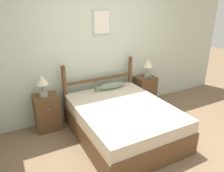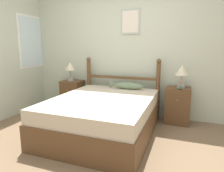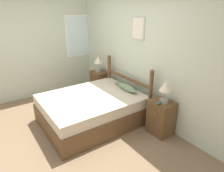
# 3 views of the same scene
# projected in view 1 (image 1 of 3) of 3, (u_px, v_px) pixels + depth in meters

# --- Properties ---
(ground_plane) EXTENTS (16.00, 16.00, 0.00)m
(ground_plane) POSITION_uv_depth(u_px,v_px,m) (150.00, 155.00, 3.34)
(ground_plane) COLOR #7A6047
(wall_back) EXTENTS (6.40, 0.08, 2.55)m
(wall_back) POSITION_uv_depth(u_px,v_px,m) (100.00, 51.00, 4.30)
(wall_back) COLOR beige
(wall_back) RESTS_ON ground_plane
(bed) EXTENTS (1.50, 1.92, 0.58)m
(bed) POSITION_uv_depth(u_px,v_px,m) (123.00, 121.00, 3.72)
(bed) COLOR brown
(bed) RESTS_ON ground_plane
(headboard) EXTENTS (1.51, 0.09, 1.14)m
(headboard) POSITION_uv_depth(u_px,v_px,m) (100.00, 86.00, 4.35)
(headboard) COLOR brown
(headboard) RESTS_ON ground_plane
(nightstand_left) EXTENTS (0.42, 0.37, 0.65)m
(nightstand_left) POSITION_uv_depth(u_px,v_px,m) (47.00, 112.00, 3.93)
(nightstand_left) COLOR brown
(nightstand_left) RESTS_ON ground_plane
(nightstand_right) EXTENTS (0.42, 0.37, 0.65)m
(nightstand_right) POSITION_uv_depth(u_px,v_px,m) (145.00, 91.00, 4.88)
(nightstand_right) COLOR brown
(nightstand_right) RESTS_ON ground_plane
(table_lamp_left) EXTENTS (0.21, 0.21, 0.40)m
(table_lamp_left) POSITION_uv_depth(u_px,v_px,m) (42.00, 82.00, 3.69)
(table_lamp_left) COLOR gray
(table_lamp_left) RESTS_ON nightstand_left
(table_lamp_right) EXTENTS (0.21, 0.21, 0.40)m
(table_lamp_right) POSITION_uv_depth(u_px,v_px,m) (148.00, 65.00, 4.67)
(table_lamp_right) COLOR gray
(table_lamp_right) RESTS_ON nightstand_right
(model_boat) EXTENTS (0.06, 0.18, 0.19)m
(model_boat) POSITION_uv_depth(u_px,v_px,m) (150.00, 77.00, 4.67)
(model_boat) COLOR #386651
(model_boat) RESTS_ON nightstand_right
(fish_pillow) EXTENTS (0.64, 0.16, 0.13)m
(fish_pillow) POSITION_uv_depth(u_px,v_px,m) (111.00, 86.00, 4.28)
(fish_pillow) COLOR gray
(fish_pillow) RESTS_ON bed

